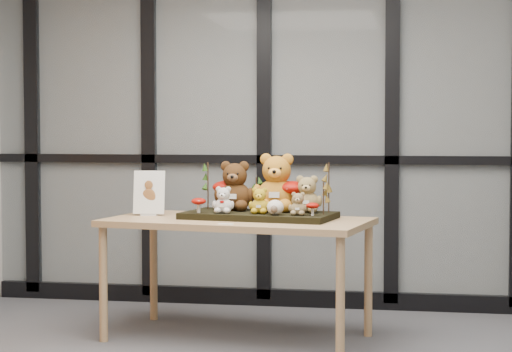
% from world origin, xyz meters
% --- Properties ---
extents(room_shell, '(5.00, 5.00, 5.00)m').
position_xyz_m(room_shell, '(0.00, 0.00, 1.68)').
color(room_shell, beige).
rests_on(room_shell, floor).
extents(glass_partition, '(4.90, 0.06, 2.78)m').
position_xyz_m(glass_partition, '(-0.00, 2.47, 1.42)').
color(glass_partition, '#2D383F').
rests_on(glass_partition, floor).
extents(display_table, '(1.66, 1.03, 0.73)m').
position_xyz_m(display_table, '(-0.44, 1.40, 0.66)').
color(display_table, tan).
rests_on(display_table, floor).
extents(diorama_tray, '(0.96, 0.59, 0.04)m').
position_xyz_m(diorama_tray, '(-0.31, 1.44, 0.75)').
color(diorama_tray, black).
rests_on(diorama_tray, display_table).
extents(bear_pooh_yellow, '(0.34, 0.31, 0.39)m').
position_xyz_m(bear_pooh_yellow, '(-0.22, 1.53, 0.96)').
color(bear_pooh_yellow, '#BA731D').
rests_on(bear_pooh_yellow, diorama_tray).
extents(bear_brown_medium, '(0.29, 0.27, 0.33)m').
position_xyz_m(bear_brown_medium, '(-0.48, 1.55, 0.93)').
color(bear_brown_medium, '#3E240E').
rests_on(bear_brown_medium, diorama_tray).
extents(bear_tan_back, '(0.21, 0.20, 0.24)m').
position_xyz_m(bear_tan_back, '(-0.02, 1.47, 0.89)').
color(bear_tan_back, olive).
rests_on(bear_tan_back, diorama_tray).
extents(bear_small_yellow, '(0.15, 0.14, 0.17)m').
position_xyz_m(bear_small_yellow, '(-0.29, 1.35, 0.85)').
color(bear_small_yellow, '#BB9518').
rests_on(bear_small_yellow, diorama_tray).
extents(bear_white_bow, '(0.15, 0.14, 0.18)m').
position_xyz_m(bear_white_bow, '(-0.51, 1.34, 0.85)').
color(bear_white_bow, silver).
rests_on(bear_white_bow, diorama_tray).
extents(bear_beige_small, '(0.13, 0.12, 0.15)m').
position_xyz_m(bear_beige_small, '(-0.05, 1.29, 0.84)').
color(bear_beige_small, olive).
rests_on(bear_beige_small, diorama_tray).
extents(plush_cream_hedgehog, '(0.09, 0.08, 0.10)m').
position_xyz_m(plush_cream_hedgehog, '(-0.19, 1.28, 0.82)').
color(plush_cream_hedgehog, white).
rests_on(plush_cream_hedgehog, diorama_tray).
extents(mushroom_back_left, '(0.18, 0.18, 0.20)m').
position_xyz_m(mushroom_back_left, '(-0.54, 1.60, 0.87)').
color(mushroom_back_left, '#910C04').
rests_on(mushroom_back_left, diorama_tray).
extents(mushroom_back_right, '(0.18, 0.18, 0.20)m').
position_xyz_m(mushroom_back_right, '(-0.12, 1.53, 0.87)').
color(mushroom_back_right, '#910C04').
rests_on(mushroom_back_right, diorama_tray).
extents(mushroom_front_left, '(0.09, 0.09, 0.10)m').
position_xyz_m(mushroom_front_left, '(-0.66, 1.35, 0.82)').
color(mushroom_front_left, '#910C04').
rests_on(mushroom_front_left, diorama_tray).
extents(mushroom_front_right, '(0.08, 0.08, 0.08)m').
position_xyz_m(mushroom_front_right, '(0.03, 1.27, 0.81)').
color(mushroom_front_right, '#910C04').
rests_on(mushroom_front_right, diorama_tray).
extents(sprig_green_far_left, '(0.05, 0.05, 0.29)m').
position_xyz_m(sprig_green_far_left, '(-0.67, 1.62, 0.91)').
color(sprig_green_far_left, '#11370C').
rests_on(sprig_green_far_left, diorama_tray).
extents(sprig_green_mid_left, '(0.05, 0.05, 0.25)m').
position_xyz_m(sprig_green_mid_left, '(-0.52, 1.64, 0.89)').
color(sprig_green_mid_left, '#11370C').
rests_on(sprig_green_mid_left, diorama_tray).
extents(sprig_dry_far_right, '(0.05, 0.05, 0.30)m').
position_xyz_m(sprig_dry_far_right, '(0.11, 1.47, 0.92)').
color(sprig_dry_far_right, brown).
rests_on(sprig_dry_far_right, diorama_tray).
extents(sprig_dry_mid_right, '(0.05, 0.05, 0.19)m').
position_xyz_m(sprig_dry_mid_right, '(0.09, 1.35, 0.86)').
color(sprig_dry_mid_right, brown).
rests_on(sprig_dry_mid_right, diorama_tray).
extents(sprig_green_centre, '(0.05, 0.05, 0.20)m').
position_xyz_m(sprig_green_centre, '(-0.36, 1.63, 0.87)').
color(sprig_green_centre, '#11370C').
rests_on(sprig_green_centre, diorama_tray).
extents(sign_holder, '(0.20, 0.07, 0.28)m').
position_xyz_m(sign_holder, '(-1.02, 1.52, 0.86)').
color(sign_holder, silver).
rests_on(sign_holder, display_table).
extents(label_card, '(0.09, 0.03, 0.00)m').
position_xyz_m(label_card, '(-0.44, 1.09, 0.73)').
color(label_card, white).
rests_on(label_card, display_table).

